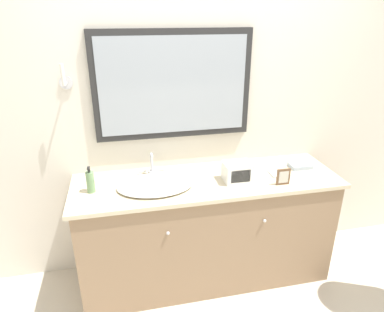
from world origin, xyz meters
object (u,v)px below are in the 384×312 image
soap_bottle (90,182)px  picture_frame (283,177)px  sink_basin (155,184)px  appliance_box (237,172)px

soap_bottle → picture_frame: bearing=-7.6°
sink_basin → picture_frame: 0.92m
sink_basin → appliance_box: bearing=-3.5°
soap_bottle → appliance_box: bearing=-2.6°
appliance_box → picture_frame: 0.33m
sink_basin → soap_bottle: soap_bottle is taller
soap_bottle → appliance_box: (1.04, -0.05, -0.01)m
sink_basin → picture_frame: bearing=-10.5°
picture_frame → sink_basin: bearing=169.5°
soap_bottle → sink_basin: bearing=-1.5°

